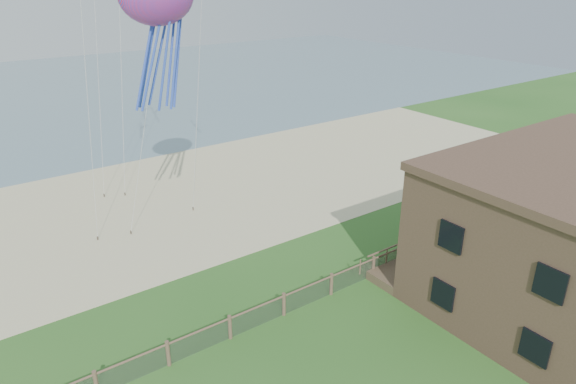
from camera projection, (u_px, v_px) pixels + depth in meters
sand_beach at (157, 204)px, 37.08m from camera, size 72.00×20.00×0.02m
ocean at (31, 96)px, 69.96m from camera, size 160.00×68.00×0.02m
chainlink_fence at (284, 306)px, 24.91m from camera, size 36.20×0.20×1.25m
motel_deck at (467, 243)px, 31.25m from camera, size 15.00×2.00×0.50m
picnic_table at (423, 278)px, 27.47m from camera, size 2.05×1.75×0.74m
octopus_kite at (160, 35)px, 26.83m from camera, size 4.00×3.00×7.75m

